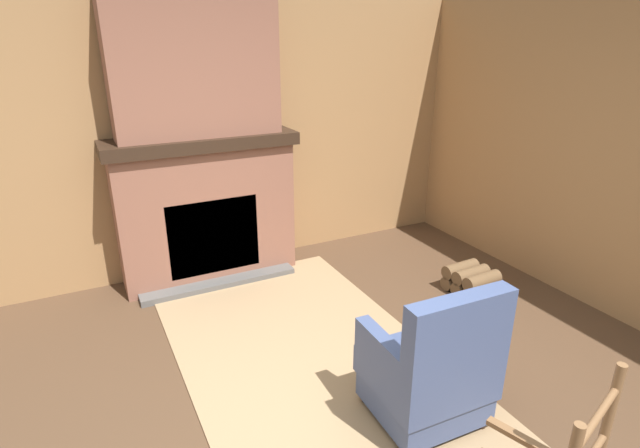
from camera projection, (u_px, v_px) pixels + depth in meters
name	position (u px, v px, depth m)	size (l,w,h in m)	color
wood_panel_wall_left	(194.00, 140.00, 4.67)	(0.06, 6.17, 2.58)	#9E7247
fireplace_hearth	(207.00, 209.00, 4.68)	(0.64, 1.71, 1.38)	brown
chimney_breast	(194.00, 66.00, 4.22)	(0.38, 1.42, 1.18)	brown
area_rug	(325.00, 379.00, 3.43)	(3.61, 1.74, 0.01)	#997A56
armchair	(430.00, 372.00, 2.95)	(0.63, 0.67, 0.96)	#3D4C75
firewood_stack	(471.00, 280.00, 4.55)	(0.41, 0.38, 0.24)	brown
oil_lamp_vase	(126.00, 129.00, 4.18)	(0.13, 0.13, 0.29)	silver
storage_case	(260.00, 122.00, 4.70)	(0.14, 0.24, 0.14)	brown
decorative_plate_on_mantel	(201.00, 122.00, 4.46)	(0.06, 0.23, 0.23)	#336093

